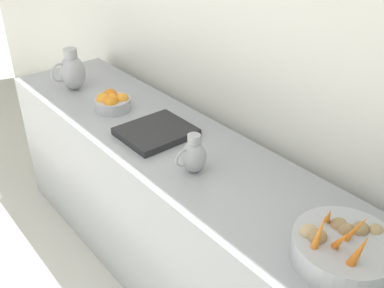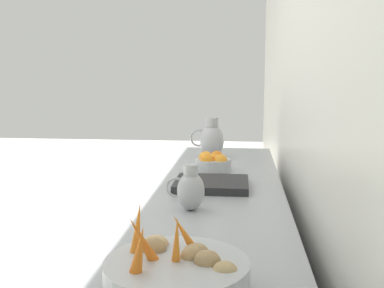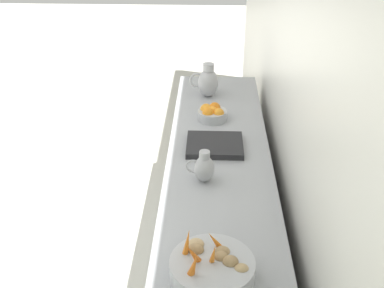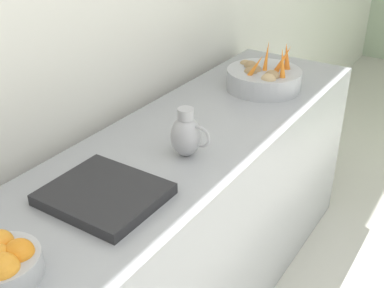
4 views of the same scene
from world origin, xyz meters
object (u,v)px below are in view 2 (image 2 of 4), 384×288
Objects in this scene: orange_bowl at (213,162)px; vegetable_colander at (176,276)px; metal_pitcher_tall at (211,140)px; metal_pitcher_short at (190,190)px.

vegetable_colander is at bearing 90.17° from orange_bowl.
orange_bowl is (0.00, -1.48, -0.01)m from vegetable_colander.
orange_bowl is 0.40m from metal_pitcher_tall.
metal_pitcher_tall is at bearing -88.85° from vegetable_colander.
metal_pitcher_short is (0.04, -0.72, 0.03)m from vegetable_colander.
orange_bowl is 1.08× the size of metal_pitcher_short.
orange_bowl is at bearing -89.83° from vegetable_colander.
vegetable_colander reaches higher than metal_pitcher_short.
vegetable_colander is 1.77× the size of orange_bowl.
vegetable_colander is 1.48m from orange_bowl.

